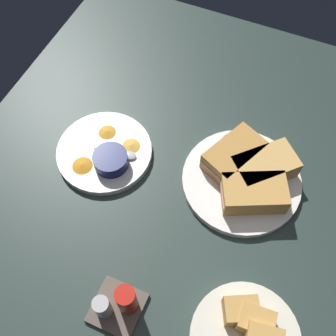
{
  "coord_description": "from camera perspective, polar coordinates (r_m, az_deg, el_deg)",
  "views": [
    {
      "loc": [
        -8.08,
        38.99,
        78.41
      ],
      "look_at": [
        9.19,
        -0.71,
        3.0
      ],
      "focal_mm": 43.43,
      "sensor_mm": 36.0,
      "label": 1
    }
  ],
  "objects": [
    {
      "name": "condiment_caddy",
      "position": [
        0.77,
        -7.0,
        -18.43
      ],
      "size": [
        9.0,
        9.0,
        9.5
      ],
      "color": "brown",
      "rests_on": "ground_plane"
    },
    {
      "name": "sandwich_half_extra",
      "position": [
        0.89,
        9.23,
        1.82
      ],
      "size": [
        12.3,
        14.98,
        4.8
      ],
      "color": "#C68C42",
      "rests_on": "plate_sandwich_main"
    },
    {
      "name": "ramekin_light_gravy",
      "position": [
        0.88,
        -8.06,
        1.15
      ],
      "size": [
        7.57,
        7.57,
        3.21
      ],
      "color": "#0C144C",
      "rests_on": "plate_chips_companion"
    },
    {
      "name": "ramekin_dark_sauce",
      "position": [
        0.89,
        9.51,
        2.32
      ],
      "size": [
        7.6,
        7.6,
        3.96
      ],
      "color": "navy",
      "rests_on": "plate_sandwich_main"
    },
    {
      "name": "bread_basket_rear",
      "position": [
        0.78,
        10.97,
        -22.14
      ],
      "size": [
        19.45,
        19.45,
        8.02
      ],
      "color": "silver",
      "rests_on": "ground_plane"
    },
    {
      "name": "spoon_by_gravy_ramekin",
      "position": [
        0.91,
        -6.25,
        1.96
      ],
      "size": [
        9.95,
        2.52,
        0.8
      ],
      "color": "silver",
      "rests_on": "plate_chips_companion"
    },
    {
      "name": "plate_sandwich_main",
      "position": [
        0.89,
        10.24,
        -1.77
      ],
      "size": [
        25.69,
        25.69,
        1.6
      ],
      "primitive_type": "cylinder",
      "color": "white",
      "rests_on": "ground_plane"
    },
    {
      "name": "plate_chips_companion",
      "position": [
        0.93,
        -8.86,
        2.31
      ],
      "size": [
        21.4,
        21.4,
        1.6
      ],
      "primitive_type": "cylinder",
      "color": "white",
      "rests_on": "ground_plane"
    },
    {
      "name": "sandwich_half_near",
      "position": [
        0.85,
        11.95,
        -3.47
      ],
      "size": [
        15.0,
        12.45,
        4.8
      ],
      "color": "tan",
      "rests_on": "plate_sandwich_main"
    },
    {
      "name": "spoon_by_dark_ramekin",
      "position": [
        0.88,
        9.32,
        -1.51
      ],
      "size": [
        4.52,
        9.82,
        0.8
      ],
      "color": "silver",
      "rests_on": "plate_sandwich_main"
    },
    {
      "name": "sandwich_half_far",
      "position": [
        0.88,
        13.39,
        0.18
      ],
      "size": [
        14.53,
        14.6,
        4.8
      ],
      "color": "tan",
      "rests_on": "plate_sandwich_main"
    },
    {
      "name": "ground_plane",
      "position": [
        0.89,
        5.25,
        -3.84
      ],
      "size": [
        110.0,
        110.0,
        3.0
      ],
      "primitive_type": "cube",
      "color": "#283833"
    },
    {
      "name": "plantain_chip_scatter",
      "position": [
        0.92,
        -8.78,
        2.71
      ],
      "size": [
        12.62,
        15.51,
        0.6
      ],
      "color": "orange",
      "rests_on": "plate_chips_companion"
    }
  ]
}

